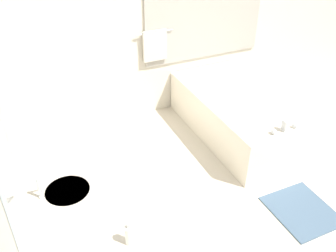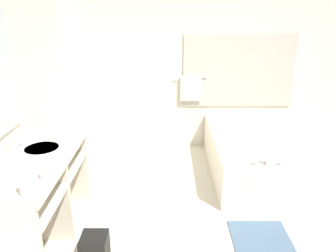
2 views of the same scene
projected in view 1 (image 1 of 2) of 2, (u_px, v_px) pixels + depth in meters
ground_plane at (267, 206)px, 3.77m from camera, size 16.00×16.00×0.00m
wall_back_with_blinds at (175, 12)px, 4.71m from camera, size 7.40×0.13×2.70m
vanity_counter at (79, 233)px, 2.67m from camera, size 0.65×1.48×0.89m
sink_faucet at (40, 188)px, 2.57m from camera, size 0.09×0.04×0.18m
bathtub at (237, 113)px, 4.70m from camera, size 0.98×1.88×0.66m
soap_dispenser at (129, 235)px, 2.25m from camera, size 0.05×0.05×0.17m
bath_mat at (302, 210)px, 3.71m from camera, size 0.57×0.64×0.02m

